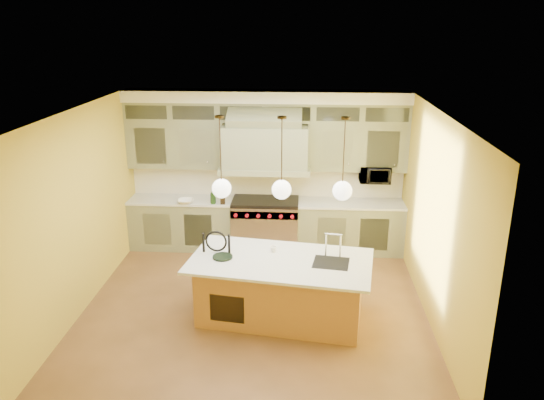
# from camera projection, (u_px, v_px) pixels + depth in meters

# --- Properties ---
(floor) EXTENTS (5.00, 5.00, 0.00)m
(floor) POSITION_uv_depth(u_px,v_px,m) (255.00, 307.00, 7.89)
(floor) COLOR brown
(floor) RESTS_ON ground
(ceiling) EXTENTS (5.00, 5.00, 0.00)m
(ceiling) POSITION_uv_depth(u_px,v_px,m) (252.00, 112.00, 6.95)
(ceiling) COLOR white
(ceiling) RESTS_ON wall_back
(wall_back) EXTENTS (5.00, 0.00, 5.00)m
(wall_back) POSITION_uv_depth(u_px,v_px,m) (267.00, 169.00, 9.78)
(wall_back) COLOR gold
(wall_back) RESTS_ON ground
(wall_front) EXTENTS (5.00, 0.00, 5.00)m
(wall_front) POSITION_uv_depth(u_px,v_px,m) (229.00, 307.00, 5.06)
(wall_front) COLOR gold
(wall_front) RESTS_ON ground
(wall_left) EXTENTS (0.00, 5.00, 5.00)m
(wall_left) POSITION_uv_depth(u_px,v_px,m) (80.00, 212.00, 7.57)
(wall_left) COLOR gold
(wall_left) RESTS_ON ground
(wall_right) EXTENTS (0.00, 5.00, 5.00)m
(wall_right) POSITION_uv_depth(u_px,v_px,m) (435.00, 220.00, 7.27)
(wall_right) COLOR gold
(wall_right) RESTS_ON ground
(back_cabinetry) EXTENTS (5.00, 0.77, 2.90)m
(back_cabinetry) POSITION_uv_depth(u_px,v_px,m) (266.00, 174.00, 9.54)
(back_cabinetry) COLOR gray
(back_cabinetry) RESTS_ON floor
(range) EXTENTS (1.20, 0.74, 0.96)m
(range) POSITION_uv_depth(u_px,v_px,m) (265.00, 224.00, 9.76)
(range) COLOR silver
(range) RESTS_ON floor
(kitchen_island) EXTENTS (2.65, 1.66, 1.35)m
(kitchen_island) POSITION_uv_depth(u_px,v_px,m) (281.00, 287.00, 7.47)
(kitchen_island) COLOR #A9763C
(kitchen_island) RESTS_ON floor
(counter_stool) EXTENTS (0.48, 0.48, 1.25)m
(counter_stool) POSITION_uv_depth(u_px,v_px,m) (214.00, 270.00, 7.44)
(counter_stool) COLOR black
(counter_stool) RESTS_ON floor
(microwave) EXTENTS (0.54, 0.37, 0.30)m
(microwave) POSITION_uv_depth(u_px,v_px,m) (375.00, 174.00, 9.43)
(microwave) COLOR black
(microwave) RESTS_ON back_cabinetry
(oil_bottle_a) EXTENTS (0.11, 0.11, 0.28)m
(oil_bottle_a) POSITION_uv_depth(u_px,v_px,m) (213.00, 196.00, 9.41)
(oil_bottle_a) COLOR #193314
(oil_bottle_a) RESTS_ON back_cabinetry
(oil_bottle_b) EXTENTS (0.09, 0.09, 0.18)m
(oil_bottle_b) POSITION_uv_depth(u_px,v_px,m) (223.00, 199.00, 9.42)
(oil_bottle_b) COLOR black
(oil_bottle_b) RESTS_ON back_cabinetry
(fruit_bowl) EXTENTS (0.31, 0.31, 0.07)m
(fruit_bowl) POSITION_uv_depth(u_px,v_px,m) (186.00, 201.00, 9.48)
(fruit_bowl) COLOR white
(fruit_bowl) RESTS_ON back_cabinetry
(cup) EXTENTS (0.10, 0.10, 0.08)m
(cup) POSITION_uv_depth(u_px,v_px,m) (273.00, 249.00, 7.53)
(cup) COLOR white
(cup) RESTS_ON kitchen_island
(pendant_left) EXTENTS (0.26, 0.26, 1.11)m
(pendant_left) POSITION_uv_depth(u_px,v_px,m) (222.00, 186.00, 7.05)
(pendant_left) COLOR #2D2319
(pendant_left) RESTS_ON ceiling
(pendant_center) EXTENTS (0.26, 0.26, 1.11)m
(pendant_center) POSITION_uv_depth(u_px,v_px,m) (282.00, 187.00, 7.00)
(pendant_center) COLOR #2D2319
(pendant_center) RESTS_ON ceiling
(pendant_right) EXTENTS (0.26, 0.26, 1.11)m
(pendant_right) POSITION_uv_depth(u_px,v_px,m) (342.00, 189.00, 6.95)
(pendant_right) COLOR #2D2319
(pendant_right) RESTS_ON ceiling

